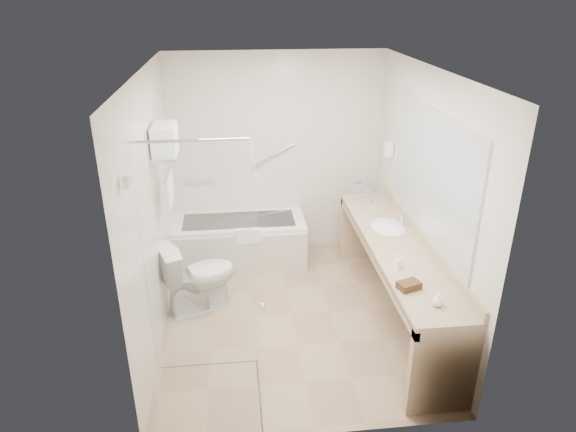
{
  "coord_description": "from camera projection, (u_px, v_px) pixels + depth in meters",
  "views": [
    {
      "loc": [
        -0.53,
        -4.48,
        3.14
      ],
      "look_at": [
        0.0,
        0.3,
        1.0
      ],
      "focal_mm": 32.0,
      "sensor_mm": 36.0,
      "label": 1
    }
  ],
  "objects": [
    {
      "name": "mirror",
      "position": [
        431.0,
        175.0,
        4.76
      ],
      "size": [
        0.02,
        2.0,
        1.2
      ],
      "primitive_type": "cube",
      "color": "#A9ADB5",
      "rests_on": "wall_right"
    },
    {
      "name": "soap_bottle_a",
      "position": [
        398.0,
        265.0,
        4.58
      ],
      "size": [
        0.1,
        0.14,
        0.06
      ],
      "primitive_type": "imported",
      "rotation": [
        0.0,
        0.0,
        0.41
      ],
      "color": "white",
      "rests_on": "vanity_counter"
    },
    {
      "name": "grab_bar_short",
      "position": [
        201.0,
        182.0,
        6.33
      ],
      "size": [
        0.4,
        0.03,
        0.03
      ],
      "primitive_type": "cylinder",
      "rotation": [
        0.0,
        1.57,
        0.0
      ],
      "color": "silver",
      "rests_on": "wall_back"
    },
    {
      "name": "towel_shelf",
      "position": [
        166.0,
        147.0,
        4.89
      ],
      "size": [
        0.24,
        0.55,
        0.81
      ],
      "color": "silver",
      "rests_on": "wall_left"
    },
    {
      "name": "water_bottle_mid",
      "position": [
        372.0,
        209.0,
        5.57
      ],
      "size": [
        0.06,
        0.06,
        0.2
      ],
      "rotation": [
        0.0,
        0.0,
        -0.43
      ],
      "color": "silver",
      "rests_on": "vanity_counter"
    },
    {
      "name": "wall_front",
      "position": [
        319.0,
        297.0,
        3.44
      ],
      "size": [
        2.6,
        0.1,
        2.5
      ],
      "primitive_type": "cube",
      "color": "beige",
      "rests_on": "ground"
    },
    {
      "name": "vanity_counter",
      "position": [
        395.0,
        263.0,
        5.1
      ],
      "size": [
        0.55,
        2.7,
        0.95
      ],
      "color": "tan",
      "rests_on": "floor"
    },
    {
      "name": "water_bottle_right",
      "position": [
        355.0,
        191.0,
        6.05
      ],
      "size": [
        0.07,
        0.07,
        0.21
      ],
      "rotation": [
        0.0,
        0.0,
        0.12
      ],
      "color": "silver",
      "rests_on": "vanity_counter"
    },
    {
      "name": "grab_bar_long",
      "position": [
        273.0,
        156.0,
        6.3
      ],
      "size": [
        0.53,
        0.03,
        0.33
      ],
      "primitive_type": "cylinder",
      "rotation": [
        0.0,
        1.05,
        0.0
      ],
      "color": "silver",
      "rests_on": "wall_back"
    },
    {
      "name": "floor",
      "position": [
        291.0,
        314.0,
        5.4
      ],
      "size": [
        3.2,
        3.2,
        0.0
      ],
      "primitive_type": "plane",
      "color": "#9D8261",
      "rests_on": "ground"
    },
    {
      "name": "shower_enclosure",
      "position": [
        226.0,
        275.0,
        4.06
      ],
      "size": [
        0.96,
        0.91,
        2.11
      ],
      "color": "silver",
      "rests_on": "floor"
    },
    {
      "name": "soap_bottle_b",
      "position": [
        437.0,
        301.0,
        4.03
      ],
      "size": [
        0.1,
        0.12,
        0.09
      ],
      "primitive_type": "imported",
      "rotation": [
        0.0,
        0.0,
        -0.12
      ],
      "color": "white",
      "rests_on": "vanity_counter"
    },
    {
      "name": "sink",
      "position": [
        388.0,
        229.0,
        5.4
      ],
      "size": [
        0.4,
        0.52,
        0.14
      ],
      "primitive_type": "ellipsoid",
      "color": "silver",
      "rests_on": "vanity_counter"
    },
    {
      "name": "hairdryer_unit",
      "position": [
        389.0,
        149.0,
        5.89
      ],
      "size": [
        0.08,
        0.1,
        0.18
      ],
      "primitive_type": "cube",
      "color": "white",
      "rests_on": "wall_right"
    },
    {
      "name": "faucet",
      "position": [
        402.0,
        219.0,
        5.37
      ],
      "size": [
        0.03,
        0.03,
        0.14
      ],
      "primitive_type": "cylinder",
      "color": "silver",
      "rests_on": "vanity_counter"
    },
    {
      "name": "bathtub",
      "position": [
        240.0,
        240.0,
        6.36
      ],
      "size": [
        1.6,
        0.73,
        0.59
      ],
      "color": "silver",
      "rests_on": "floor"
    },
    {
      "name": "amenity_basket",
      "position": [
        409.0,
        285.0,
        4.26
      ],
      "size": [
        0.21,
        0.18,
        0.06
      ],
      "primitive_type": "cube",
      "rotation": [
        0.0,
        0.0,
        0.33
      ],
      "color": "#4A2F1A",
      "rests_on": "vanity_counter"
    },
    {
      "name": "water_bottle_left",
      "position": [
        359.0,
        191.0,
        6.05
      ],
      "size": [
        0.07,
        0.07,
        0.22
      ],
      "rotation": [
        0.0,
        0.0,
        0.3
      ],
      "color": "silver",
      "rests_on": "vanity_counter"
    },
    {
      "name": "wall_back",
      "position": [
        277.0,
        155.0,
        6.34
      ],
      "size": [
        2.6,
        0.1,
        2.5
      ],
      "primitive_type": "cube",
      "color": "beige",
      "rests_on": "ground"
    },
    {
      "name": "drinking_glass_near",
      "position": [
        366.0,
        194.0,
        6.09
      ],
      "size": [
        0.08,
        0.08,
        0.1
      ],
      "primitive_type": "cylinder",
      "rotation": [
        0.0,
        0.0,
        0.06
      ],
      "color": "silver",
      "rests_on": "vanity_counter"
    },
    {
      "name": "drinking_glass_far",
      "position": [
        376.0,
        221.0,
        5.42
      ],
      "size": [
        0.08,
        0.08,
        0.08
      ],
      "primitive_type": "cylinder",
      "rotation": [
        0.0,
        0.0,
        -0.33
      ],
      "color": "silver",
      "rests_on": "vanity_counter"
    },
    {
      "name": "wall_left",
      "position": [
        153.0,
        211.0,
        4.76
      ],
      "size": [
        0.1,
        3.2,
        2.5
      ],
      "primitive_type": "cube",
      "color": "beige",
      "rests_on": "ground"
    },
    {
      "name": "toilet",
      "position": [
        198.0,
        276.0,
        5.36
      ],
      "size": [
        0.9,
        0.71,
        0.77
      ],
      "primitive_type": "imported",
      "rotation": [
        0.0,
        0.0,
        1.97
      ],
      "color": "silver",
      "rests_on": "floor"
    },
    {
      "name": "wall_right",
      "position": [
        423.0,
        199.0,
        5.02
      ],
      "size": [
        0.1,
        3.2,
        2.5
      ],
      "primitive_type": "cube",
      "color": "beige",
      "rests_on": "ground"
    },
    {
      "name": "ceiling",
      "position": [
        292.0,
        70.0,
        4.38
      ],
      "size": [
        2.6,
        3.2,
        0.1
      ],
      "primitive_type": "cube",
      "color": "silver",
      "rests_on": "wall_back"
    }
  ]
}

